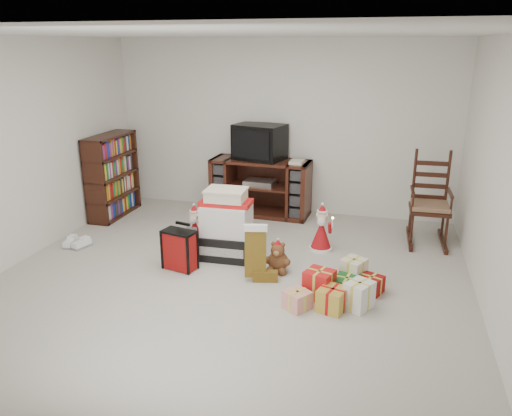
# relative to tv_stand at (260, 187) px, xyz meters

# --- Properties ---
(room) EXTENTS (5.01, 5.01, 2.51)m
(room) POSITION_rel_tv_stand_xyz_m (0.24, -2.21, 0.84)
(room) COLOR beige
(room) RESTS_ON ground
(tv_stand) EXTENTS (1.46, 0.58, 0.82)m
(tv_stand) POSITION_rel_tv_stand_xyz_m (0.00, 0.00, 0.00)
(tv_stand) COLOR #451D13
(tv_stand) RESTS_ON floor
(bookshelf) EXTENTS (0.33, 0.98, 1.19)m
(bookshelf) POSITION_rel_tv_stand_xyz_m (-2.06, -0.61, 0.16)
(bookshelf) COLOR #36150E
(bookshelf) RESTS_ON floor
(rocking_chair) EXTENTS (0.50, 0.81, 1.20)m
(rocking_chair) POSITION_rel_tv_stand_xyz_m (2.33, -0.47, -0.00)
(rocking_chair) COLOR #36150E
(rocking_chair) RESTS_ON floor
(gift_pile) EXTENTS (0.66, 0.49, 0.81)m
(gift_pile) POSITION_rel_tv_stand_xyz_m (0.02, -1.63, -0.05)
(gift_pile) COLOR black
(gift_pile) RESTS_ON floor
(red_suitcase) EXTENTS (0.38, 0.26, 0.53)m
(red_suitcase) POSITION_rel_tv_stand_xyz_m (-0.38, -2.11, -0.18)
(red_suitcase) COLOR maroon
(red_suitcase) RESTS_ON floor
(stocking) EXTENTS (0.31, 0.19, 0.62)m
(stocking) POSITION_rel_tv_stand_xyz_m (0.50, -2.13, -0.10)
(stocking) COLOR #0D771E
(stocking) RESTS_ON floor
(teddy_bear) EXTENTS (0.23, 0.20, 0.34)m
(teddy_bear) POSITION_rel_tv_stand_xyz_m (0.69, -1.87, -0.26)
(teddy_bear) COLOR brown
(teddy_bear) RESTS_ON floor
(santa_figurine) EXTENTS (0.29, 0.27, 0.59)m
(santa_figurine) POSITION_rel_tv_stand_xyz_m (1.06, -1.14, -0.18)
(santa_figurine) COLOR #A01115
(santa_figurine) RESTS_ON floor
(mrs_claus_figurine) EXTENTS (0.26, 0.25, 0.53)m
(mrs_claus_figurine) POSITION_rel_tv_stand_xyz_m (-0.48, -1.39, -0.21)
(mrs_claus_figurine) COLOR #A01115
(mrs_claus_figurine) RESTS_ON floor
(sneaker_pair) EXTENTS (0.32, 0.27, 0.09)m
(sneaker_pair) POSITION_rel_tv_stand_xyz_m (-1.89, -1.85, -0.37)
(sneaker_pair) COLOR white
(sneaker_pair) RESTS_ON floor
(gift_cluster) EXTENTS (0.70, 1.02, 0.24)m
(gift_cluster) POSITION_rel_tv_stand_xyz_m (1.41, -2.33, -0.29)
(gift_cluster) COLOR red
(gift_cluster) RESTS_ON floor
(crt_television) EXTENTS (0.79, 0.65, 0.50)m
(crt_television) POSITION_rel_tv_stand_xyz_m (-0.03, 0.04, 0.66)
(crt_television) COLOR black
(crt_television) RESTS_ON tv_stand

